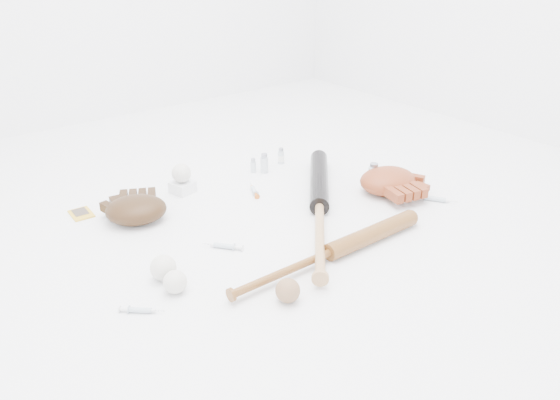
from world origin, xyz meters
TOP-DOWN VIEW (x-y plane):
  - bat_dark at (0.14, -0.08)m, footprint 0.70×0.79m
  - bat_wood at (-0.03, -0.33)m, footprint 0.78×0.06m
  - glove_dark at (-0.39, 0.28)m, footprint 0.34×0.34m
  - glove_tan at (0.48, -0.10)m, footprint 0.33×0.33m
  - trading_card at (-0.53, 0.45)m, footprint 0.08×0.10m
  - pedestal at (-0.15, 0.39)m, footprint 0.10×0.10m
  - baseball_on_pedestal at (-0.15, 0.39)m, footprint 0.07×0.07m
  - baseball_left at (-0.49, -0.19)m, footprint 0.07×0.07m
  - baseball_upper at (-0.39, 0.34)m, footprint 0.07×0.07m
  - baseball_mid at (-0.49, -0.11)m, footprint 0.08×0.08m
  - baseball_aged at (-0.27, -0.41)m, footprint 0.07×0.07m
  - syringe_0 at (-0.61, -0.21)m, footprint 0.12×0.11m
  - syringe_1 at (-0.26, -0.07)m, footprint 0.12×0.13m
  - syringe_2 at (0.07, 0.22)m, footprint 0.08×0.14m
  - syringe_3 at (0.56, -0.27)m, footprint 0.11×0.16m
  - vial_0 at (0.34, 0.39)m, footprint 0.03×0.03m
  - vial_1 at (0.18, 0.39)m, footprint 0.02×0.02m
  - vial_2 at (0.22, 0.36)m, footprint 0.03×0.03m
  - vial_3 at (0.48, -0.03)m, footprint 0.04×0.04m

SIDE VIEW (x-z plane):
  - trading_card at x=-0.53m, z-range 0.00..0.01m
  - syringe_0 at x=-0.61m, z-range 0.00..0.02m
  - syringe_2 at x=0.07m, z-range 0.00..0.02m
  - syringe_1 at x=-0.26m, z-range 0.00..0.02m
  - syringe_3 at x=0.56m, z-range 0.00..0.02m
  - pedestal at x=-0.15m, z-range 0.00..0.04m
  - bat_wood at x=-0.03m, z-range 0.00..0.06m
  - vial_1 at x=0.18m, z-range 0.00..0.06m
  - baseball_left at x=-0.49m, z-range 0.00..0.07m
  - baseball_aged at x=-0.27m, z-range 0.00..0.07m
  - vial_0 at x=0.34m, z-range 0.00..0.07m
  - baseball_upper at x=-0.39m, z-range 0.00..0.07m
  - bat_dark at x=0.14m, z-range 0.00..0.07m
  - baseball_mid at x=-0.49m, z-range 0.00..0.08m
  - vial_2 at x=0.22m, z-range 0.00..0.08m
  - glove_dark at x=-0.39m, z-range 0.00..0.09m
  - vial_3 at x=0.48m, z-range 0.00..0.10m
  - glove_tan at x=0.48m, z-range 0.00..0.10m
  - baseball_on_pedestal at x=-0.15m, z-range 0.04..0.12m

